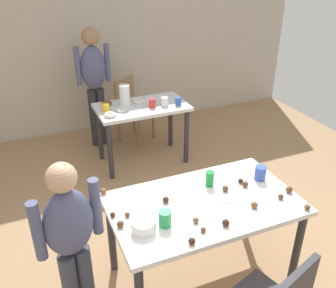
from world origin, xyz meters
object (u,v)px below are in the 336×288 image
dining_table_near (204,211)px  mixing_bowl (143,225)px  pitcher_far (125,95)px  person_adult_far (94,78)px  soda_can (210,179)px  chair_far_table (131,106)px  person_girl_near (71,239)px  dining_table_far (142,115)px

dining_table_near → mixing_bowl: bearing=-167.2°
mixing_bowl → pitcher_far: pitcher_far is taller
dining_table_near → pitcher_far: pitcher_far is taller
person_adult_far → soda_can: 2.48m
chair_far_table → person_girl_near: person_girl_near is taller
dining_table_far → person_girl_near: person_girl_near is taller
dining_table_near → person_girl_near: person_girl_near is taller
person_girl_near → mixing_bowl: person_girl_near is taller
person_girl_near → chair_far_table: bearing=65.2°
person_girl_near → person_adult_far: (0.77, 2.69, 0.16)m
person_girl_near → soda_can: person_girl_near is taller
dining_table_far → mixing_bowl: 2.21m
dining_table_far → soda_can: soda_can is taller
dining_table_far → chair_far_table: bearing=84.5°
soda_can → dining_table_near: bearing=-127.9°
soda_can → person_adult_far: bearing=98.0°
dining_table_far → chair_far_table: (0.06, 0.65, -0.13)m
person_girl_near → pitcher_far: person_girl_near is taller
chair_far_table → person_girl_near: 2.97m
dining_table_near → soda_can: 0.27m
person_girl_near → dining_table_far: bearing=59.9°
dining_table_far → person_girl_near: bearing=-120.1°
dining_table_far → person_girl_near: (-1.18, -2.03, 0.16)m
dining_table_near → person_adult_far: bearing=94.5°
dining_table_near → person_adult_far: size_ratio=0.89×
dining_table_far → person_girl_near: size_ratio=0.81×
dining_table_far → person_adult_far: size_ratio=0.69×
chair_far_table → soda_can: bearing=-92.9°
mixing_bowl → soda_can: bearing=24.3°
dining_table_far → person_adult_far: person_adult_far is taller
dining_table_near → mixing_bowl: mixing_bowl is taller
person_girl_near → mixing_bowl: size_ratio=8.08×
chair_far_table → person_girl_near: size_ratio=0.65×
dining_table_far → mixing_bowl: (-0.71, -2.09, 0.16)m
dining_table_far → pitcher_far: 0.32m
mixing_bowl → pitcher_far: 2.24m
person_girl_near → person_adult_far: 2.80m
dining_table_far → mixing_bowl: bearing=-108.9°
person_adult_far → soda_can: (0.34, -2.45, -0.14)m
chair_far_table → pitcher_far: size_ratio=3.46×
dining_table_near → dining_table_far: 1.98m
chair_far_table → person_girl_near: bearing=-114.8°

